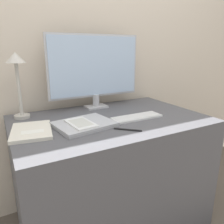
# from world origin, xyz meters

# --- Properties ---
(wall_back) EXTENTS (3.60, 0.05, 2.40)m
(wall_back) POSITION_xyz_m (0.00, 0.58, 1.20)
(wall_back) COLOR beige
(wall_back) RESTS_ON ground_plane
(desk) EXTENTS (1.15, 0.75, 0.76)m
(desk) POSITION_xyz_m (0.00, 0.15, 0.38)
(desk) COLOR #4C4C51
(desk) RESTS_ON ground_plane
(monitor) EXTENTS (0.67, 0.11, 0.50)m
(monitor) POSITION_xyz_m (0.03, 0.43, 1.03)
(monitor) COLOR #B7B7BC
(monitor) RESTS_ON desk
(keyboard) EXTENTS (0.31, 0.11, 0.01)m
(keyboard) POSITION_xyz_m (0.14, 0.07, 0.76)
(keyboard) COLOR silver
(keyboard) RESTS_ON desk
(laptop) EXTENTS (0.33, 0.28, 0.02)m
(laptop) POSITION_xyz_m (-0.19, 0.09, 0.77)
(laptop) COLOR #A3A3A8
(laptop) RESTS_ON desk
(ereader) EXTENTS (0.13, 0.20, 0.01)m
(ereader) POSITION_xyz_m (-0.22, 0.07, 0.78)
(ereader) COLOR white
(ereader) RESTS_ON laptop
(desk_lamp) EXTENTS (0.11, 0.11, 0.39)m
(desk_lamp) POSITION_xyz_m (-0.47, 0.41, 1.04)
(desk_lamp) COLOR #BCB7AD
(desk_lamp) RESTS_ON desk
(notebook) EXTENTS (0.23, 0.29, 0.02)m
(notebook) POSITION_xyz_m (-0.46, 0.12, 0.77)
(notebook) COLOR silver
(notebook) RESTS_ON desk
(pen) EXTENTS (0.11, 0.11, 0.01)m
(pen) POSITION_xyz_m (-0.02, -0.08, 0.76)
(pen) COLOR black
(pen) RESTS_ON desk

